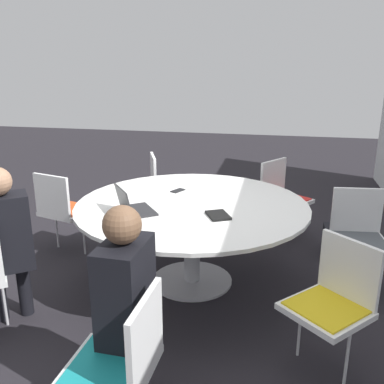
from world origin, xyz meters
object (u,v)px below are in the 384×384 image
Objects in this scene: spiral_notebook at (218,215)px; handbag at (332,241)px; chair_2 at (334,297)px; chair_3 at (359,232)px; chair_4 at (282,193)px; person_1 at (123,295)px; chair_1 at (122,358)px; laptop at (132,206)px; chair_6 at (63,206)px; person_0 at (4,236)px; cell_phone at (178,191)px; chair_5 at (165,184)px.

spiral_notebook is 0.71× the size of handbag.
chair_2 is 1.16m from chair_3.
person_1 is at bearing 17.87° from chair_4.
chair_3 is at bearing 68.14° from chair_4.
chair_1 is 1.48m from laptop.
person_1 is at bearing 159.75° from laptop.
handbag is (-2.53, 1.27, -0.37)m from chair_1.
chair_6 is 0.71× the size of person_0.
chair_4 is (-0.98, -0.64, 0.00)m from chair_3.
chair_2 is 5.44× the size of cell_phone.
chair_4 is 0.71× the size of person_1.
chair_3 and chair_6 have the same top height.
chair_5 is (-1.07, -1.98, 0.00)m from chair_3.
handbag is at bearing 26.63° from chair_6.
chair_1 is 1.46m from person_0.
laptop is 0.68m from spiral_notebook.
chair_1 is 1.00× the size of chair_6.
person_1 reaches higher than chair_2.
spiral_notebook is at bearing 4.75° from chair_2.
laptop is at bearing -0.91° from person_0.
laptop is 1.60× the size of spiral_notebook.
chair_4 reaches higher than cell_phone.
cell_phone is 0.43× the size of handbag.
handbag is (-1.14, 1.69, -0.64)m from laptop.
cell_phone is at bearing -0.94° from chair_2.
person_0 is at bearing -65.02° from chair_6.
chair_3 is at bearing -39.04° from person_1.
chair_2 is at bearing 51.61° from spiral_notebook.
chair_4 is at bearing 64.22° from chair_5.
chair_6 is 2.72m from handbag.
chair_5 is 1.95m from handbag.
person_0 reaches higher than chair_6.
chair_4 is at bearing 132.35° from cell_phone.
handbag is at bearing 109.00° from cell_phone.
laptop reaches higher than chair_3.
cell_phone is 1.67m from handbag.
laptop is at bearing -85.91° from spiral_notebook.
laptop reaches higher than cell_phone.
chair_2 is 1.28m from person_1.
handbag is at bearing -24.43° from chair_1.
chair_3 is 3.33× the size of spiral_notebook.
person_0 is at bearing -55.19° from handbag.
chair_1 is 1.33m from chair_2.
chair_3 is at bearing -14.37° from person_0.
chair_3 is 0.73m from handbag.
chair_2 is 1.63m from laptop.
chair_2 is 2.37× the size of handbag.
chair_2 is at bearing -38.16° from person_0.
chair_6 is at bearing -7.91° from chair_3.
chair_4 is at bearing 161.39° from spiral_notebook.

